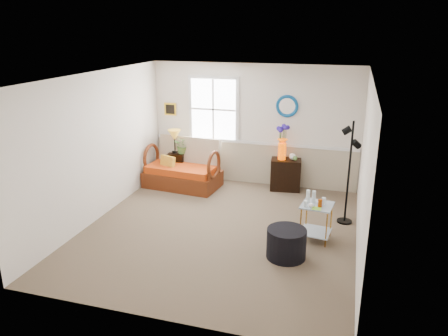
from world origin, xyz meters
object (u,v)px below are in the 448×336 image
(lamp_stand, at_px, (177,167))
(cabinet, at_px, (286,174))
(ottoman, at_px, (286,243))
(floor_lamp, at_px, (349,173))
(loveseat, at_px, (182,164))
(side_table, at_px, (316,222))

(lamp_stand, relative_size, cabinet, 0.97)
(ottoman, bearing_deg, floor_lamp, 62.07)
(cabinet, distance_m, ottoman, 2.90)
(loveseat, xyz_separation_m, cabinet, (2.16, 0.45, -0.18))
(side_table, bearing_deg, cabinet, 111.15)
(ottoman, bearing_deg, side_table, 62.48)
(cabinet, bearing_deg, ottoman, -88.19)
(cabinet, xyz_separation_m, side_table, (0.83, -2.15, -0.03))
(loveseat, xyz_separation_m, side_table, (3.00, -1.70, -0.20))
(cabinet, xyz_separation_m, ottoman, (0.46, -2.86, -0.10))
(lamp_stand, distance_m, side_table, 3.83)
(cabinet, relative_size, ottoman, 1.12)
(floor_lamp, bearing_deg, cabinet, 127.86)
(lamp_stand, distance_m, floor_lamp, 3.93)
(floor_lamp, bearing_deg, lamp_stand, 156.01)
(floor_lamp, bearing_deg, side_table, -124.19)
(side_table, height_order, ottoman, side_table)
(loveseat, height_order, floor_lamp, floor_lamp)
(lamp_stand, height_order, side_table, lamp_stand)
(floor_lamp, bearing_deg, loveseat, 159.77)
(cabinet, relative_size, floor_lamp, 0.36)
(side_table, distance_m, floor_lamp, 1.11)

